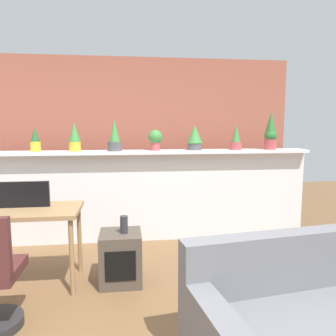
{
  "coord_description": "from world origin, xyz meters",
  "views": [
    {
      "loc": [
        -0.17,
        -2.31,
        1.53
      ],
      "look_at": [
        0.28,
        1.21,
        1.07
      ],
      "focal_mm": 35.2,
      "sensor_mm": 36.0,
      "label": 1
    }
  ],
  "objects_px": {
    "potted_plant_1": "(35,141)",
    "potted_plant_6": "(236,140)",
    "potted_plant_2": "(75,137)",
    "potted_plant_4": "(155,139)",
    "potted_plant_3": "(115,137)",
    "side_cube_shelf": "(121,258)",
    "potted_plant_7": "(271,132)",
    "tv_monitor": "(22,194)",
    "couch": "(311,323)",
    "potted_plant_5": "(195,137)",
    "desk": "(20,218)",
    "vase_on_shelf": "(124,225)"
  },
  "relations": [
    {
      "from": "potted_plant_1",
      "to": "potted_plant_3",
      "type": "bearing_deg",
      "value": -2.17
    },
    {
      "from": "potted_plant_5",
      "to": "tv_monitor",
      "type": "relative_size",
      "value": 0.67
    },
    {
      "from": "potted_plant_1",
      "to": "potted_plant_6",
      "type": "bearing_deg",
      "value": -0.77
    },
    {
      "from": "potted_plant_4",
      "to": "tv_monitor",
      "type": "relative_size",
      "value": 0.54
    },
    {
      "from": "potted_plant_2",
      "to": "potted_plant_3",
      "type": "relative_size",
      "value": 0.91
    },
    {
      "from": "potted_plant_1",
      "to": "potted_plant_2",
      "type": "bearing_deg",
      "value": -2.63
    },
    {
      "from": "side_cube_shelf",
      "to": "couch",
      "type": "distance_m",
      "value": 1.77
    },
    {
      "from": "potted_plant_5",
      "to": "potted_plant_7",
      "type": "distance_m",
      "value": 1.03
    },
    {
      "from": "potted_plant_4",
      "to": "desk",
      "type": "height_order",
      "value": "potted_plant_4"
    },
    {
      "from": "tv_monitor",
      "to": "couch",
      "type": "xyz_separation_m",
      "value": [
        2.13,
        -1.42,
        -0.59
      ]
    },
    {
      "from": "vase_on_shelf",
      "to": "potted_plant_4",
      "type": "bearing_deg",
      "value": 70.76
    },
    {
      "from": "potted_plant_7",
      "to": "tv_monitor",
      "type": "xyz_separation_m",
      "value": [
        -2.93,
        -1.01,
        -0.56
      ]
    },
    {
      "from": "tv_monitor",
      "to": "side_cube_shelf",
      "type": "xyz_separation_m",
      "value": [
        0.92,
        -0.13,
        -0.62
      ]
    },
    {
      "from": "potted_plant_2",
      "to": "vase_on_shelf",
      "type": "distance_m",
      "value": 1.54
    },
    {
      "from": "potted_plant_2",
      "to": "potted_plant_7",
      "type": "relative_size",
      "value": 0.71
    },
    {
      "from": "potted_plant_4",
      "to": "desk",
      "type": "xyz_separation_m",
      "value": [
        -1.38,
        -1.12,
        -0.69
      ]
    },
    {
      "from": "potted_plant_2",
      "to": "couch",
      "type": "distance_m",
      "value": 3.22
    },
    {
      "from": "vase_on_shelf",
      "to": "tv_monitor",
      "type": "bearing_deg",
      "value": 171.6
    },
    {
      "from": "potted_plant_2",
      "to": "side_cube_shelf",
      "type": "relative_size",
      "value": 0.73
    },
    {
      "from": "potted_plant_7",
      "to": "couch",
      "type": "distance_m",
      "value": 2.8
    },
    {
      "from": "potted_plant_7",
      "to": "potted_plant_2",
      "type": "bearing_deg",
      "value": 179.66
    },
    {
      "from": "potted_plant_4",
      "to": "potted_plant_5",
      "type": "bearing_deg",
      "value": 2.65
    },
    {
      "from": "potted_plant_1",
      "to": "potted_plant_4",
      "type": "bearing_deg",
      "value": -0.51
    },
    {
      "from": "potted_plant_1",
      "to": "potted_plant_6",
      "type": "distance_m",
      "value": 2.58
    },
    {
      "from": "potted_plant_1",
      "to": "side_cube_shelf",
      "type": "height_order",
      "value": "potted_plant_1"
    },
    {
      "from": "potted_plant_3",
      "to": "desk",
      "type": "bearing_deg",
      "value": -128.08
    },
    {
      "from": "potted_plant_4",
      "to": "desk",
      "type": "bearing_deg",
      "value": -140.96
    },
    {
      "from": "potted_plant_3",
      "to": "potted_plant_7",
      "type": "height_order",
      "value": "potted_plant_7"
    },
    {
      "from": "couch",
      "to": "potted_plant_1",
      "type": "bearing_deg",
      "value": 132.56
    },
    {
      "from": "potted_plant_2",
      "to": "tv_monitor",
      "type": "bearing_deg",
      "value": -108.81
    },
    {
      "from": "potted_plant_2",
      "to": "potted_plant_3",
      "type": "xyz_separation_m",
      "value": [
        0.5,
        -0.01,
        -0.01
      ]
    },
    {
      "from": "potted_plant_5",
      "to": "potted_plant_7",
      "type": "xyz_separation_m",
      "value": [
        1.03,
        -0.05,
        0.06
      ]
    },
    {
      "from": "potted_plant_4",
      "to": "vase_on_shelf",
      "type": "bearing_deg",
      "value": -109.24
    },
    {
      "from": "potted_plant_6",
      "to": "desk",
      "type": "height_order",
      "value": "potted_plant_6"
    },
    {
      "from": "potted_plant_4",
      "to": "vase_on_shelf",
      "type": "height_order",
      "value": "potted_plant_4"
    },
    {
      "from": "potted_plant_1",
      "to": "potted_plant_4",
      "type": "height_order",
      "value": "potted_plant_1"
    },
    {
      "from": "potted_plant_3",
      "to": "potted_plant_6",
      "type": "bearing_deg",
      "value": 0.09
    },
    {
      "from": "potted_plant_2",
      "to": "potted_plant_6",
      "type": "xyz_separation_m",
      "value": [
        2.1,
        -0.01,
        -0.04
      ]
    },
    {
      "from": "potted_plant_4",
      "to": "potted_plant_7",
      "type": "bearing_deg",
      "value": -0.89
    },
    {
      "from": "potted_plant_7",
      "to": "desk",
      "type": "bearing_deg",
      "value": -159.58
    },
    {
      "from": "potted_plant_6",
      "to": "side_cube_shelf",
      "type": "distance_m",
      "value": 2.2
    },
    {
      "from": "tv_monitor",
      "to": "couch",
      "type": "relative_size",
      "value": 0.3
    },
    {
      "from": "potted_plant_2",
      "to": "tv_monitor",
      "type": "height_order",
      "value": "potted_plant_2"
    },
    {
      "from": "potted_plant_4",
      "to": "tv_monitor",
      "type": "distance_m",
      "value": 1.78
    },
    {
      "from": "potted_plant_6",
      "to": "vase_on_shelf",
      "type": "relative_size",
      "value": 1.95
    },
    {
      "from": "potted_plant_2",
      "to": "potted_plant_4",
      "type": "distance_m",
      "value": 1.02
    },
    {
      "from": "potted_plant_1",
      "to": "potted_plant_3",
      "type": "xyz_separation_m",
      "value": [
        0.98,
        -0.04,
        0.04
      ]
    },
    {
      "from": "tv_monitor",
      "to": "side_cube_shelf",
      "type": "bearing_deg",
      "value": -8.3
    },
    {
      "from": "potted_plant_6",
      "to": "side_cube_shelf",
      "type": "relative_size",
      "value": 0.65
    },
    {
      "from": "potted_plant_1",
      "to": "potted_plant_6",
      "type": "relative_size",
      "value": 0.89
    }
  ]
}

